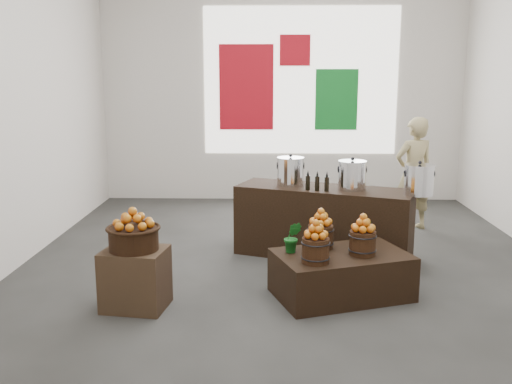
{
  "coord_description": "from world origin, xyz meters",
  "views": [
    {
      "loc": [
        -0.2,
        -6.14,
        2.1
      ],
      "look_at": [
        -0.34,
        -0.4,
        0.92
      ],
      "focal_mm": 40.0,
      "sensor_mm": 36.0,
      "label": 1
    }
  ],
  "objects_px": {
    "counter": "(323,222)",
    "shopper": "(413,174)",
    "stock_pot_center": "(352,176)",
    "stock_pot_left": "(290,172)",
    "display_table": "(341,275)",
    "stock_pot_right": "(419,181)",
    "crate": "(135,279)",
    "wicker_basket": "(134,239)"
  },
  "relations": [
    {
      "from": "counter",
      "to": "stock_pot_right",
      "type": "height_order",
      "value": "stock_pot_right"
    },
    {
      "from": "counter",
      "to": "stock_pot_left",
      "type": "distance_m",
      "value": 0.7
    },
    {
      "from": "crate",
      "to": "stock_pot_right",
      "type": "distance_m",
      "value": 3.16
    },
    {
      "from": "wicker_basket",
      "to": "counter",
      "type": "distance_m",
      "value": 2.44
    },
    {
      "from": "stock_pot_center",
      "to": "stock_pot_right",
      "type": "bearing_deg",
      "value": -20.41
    },
    {
      "from": "stock_pot_left",
      "to": "counter",
      "type": "bearing_deg",
      "value": -20.41
    },
    {
      "from": "wicker_basket",
      "to": "stock_pot_center",
      "type": "distance_m",
      "value": 2.62
    },
    {
      "from": "stock_pot_center",
      "to": "counter",
      "type": "bearing_deg",
      "value": 159.59
    },
    {
      "from": "crate",
      "to": "display_table",
      "type": "distance_m",
      "value": 1.95
    },
    {
      "from": "counter",
      "to": "stock_pot_center",
      "type": "distance_m",
      "value": 0.65
    },
    {
      "from": "stock_pot_center",
      "to": "wicker_basket",
      "type": "bearing_deg",
      "value": -145.82
    },
    {
      "from": "wicker_basket",
      "to": "counter",
      "type": "xyz_separation_m",
      "value": [
        1.85,
        1.57,
        -0.24
      ]
    },
    {
      "from": "shopper",
      "to": "wicker_basket",
      "type": "bearing_deg",
      "value": 22.61
    },
    {
      "from": "stock_pot_left",
      "to": "wicker_basket",
      "type": "bearing_deg",
      "value": -130.46
    },
    {
      "from": "wicker_basket",
      "to": "stock_pot_right",
      "type": "height_order",
      "value": "stock_pot_right"
    },
    {
      "from": "wicker_basket",
      "to": "stock_pot_center",
      "type": "height_order",
      "value": "stock_pot_center"
    },
    {
      "from": "stock_pot_left",
      "to": "stock_pot_right",
      "type": "distance_m",
      "value": 1.47
    },
    {
      "from": "counter",
      "to": "stock_pot_right",
      "type": "relative_size",
      "value": 6.47
    },
    {
      "from": "counter",
      "to": "crate",
      "type": "bearing_deg",
      "value": -119.23
    },
    {
      "from": "stock_pot_center",
      "to": "stock_pot_right",
      "type": "height_order",
      "value": "same"
    },
    {
      "from": "display_table",
      "to": "shopper",
      "type": "distance_m",
      "value": 2.85
    },
    {
      "from": "wicker_basket",
      "to": "stock_pot_center",
      "type": "bearing_deg",
      "value": 34.18
    },
    {
      "from": "counter",
      "to": "stock_pot_left",
      "type": "bearing_deg",
      "value": 180.0
    },
    {
      "from": "display_table",
      "to": "stock_pot_left",
      "type": "height_order",
      "value": "stock_pot_left"
    },
    {
      "from": "counter",
      "to": "stock_pot_left",
      "type": "xyz_separation_m",
      "value": [
        -0.39,
        0.14,
        0.57
      ]
    },
    {
      "from": "wicker_basket",
      "to": "display_table",
      "type": "xyz_separation_m",
      "value": [
        1.92,
        0.33,
        -0.44
      ]
    },
    {
      "from": "crate",
      "to": "stock_pot_left",
      "type": "distance_m",
      "value": 2.36
    },
    {
      "from": "wicker_basket",
      "to": "stock_pot_right",
      "type": "distance_m",
      "value": 3.1
    },
    {
      "from": "display_table",
      "to": "stock_pot_center",
      "type": "height_order",
      "value": "stock_pot_center"
    },
    {
      "from": "stock_pot_left",
      "to": "shopper",
      "type": "distance_m",
      "value": 2.06
    },
    {
      "from": "display_table",
      "to": "stock_pot_left",
      "type": "bearing_deg",
      "value": 88.67
    },
    {
      "from": "counter",
      "to": "shopper",
      "type": "relative_size",
      "value": 1.3
    },
    {
      "from": "stock_pot_center",
      "to": "stock_pot_right",
      "type": "xyz_separation_m",
      "value": [
        0.69,
        -0.26,
        0.0
      ]
    },
    {
      "from": "crate",
      "to": "wicker_basket",
      "type": "xyz_separation_m",
      "value": [
        0.0,
        0.0,
        0.38
      ]
    },
    {
      "from": "stock_pot_left",
      "to": "stock_pot_center",
      "type": "bearing_deg",
      "value": -20.41
    },
    {
      "from": "counter",
      "to": "stock_pot_center",
      "type": "height_order",
      "value": "stock_pot_center"
    },
    {
      "from": "crate",
      "to": "stock_pot_center",
      "type": "distance_m",
      "value": 2.69
    },
    {
      "from": "counter",
      "to": "stock_pot_right",
      "type": "bearing_deg",
      "value": -0.0
    },
    {
      "from": "crate",
      "to": "counter",
      "type": "distance_m",
      "value": 2.43
    },
    {
      "from": "stock_pot_left",
      "to": "display_table",
      "type": "bearing_deg",
      "value": -71.94
    },
    {
      "from": "stock_pot_center",
      "to": "stock_pot_right",
      "type": "relative_size",
      "value": 1.0
    },
    {
      "from": "counter",
      "to": "shopper",
      "type": "bearing_deg",
      "value": 63.48
    }
  ]
}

